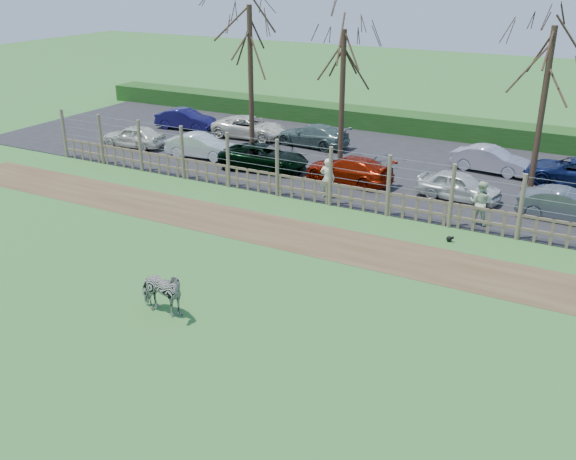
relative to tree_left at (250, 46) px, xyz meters
The scene contains 23 objects.
ground 15.17m from the tree_left, 62.53° to the right, with size 120.00×120.00×0.00m, color #549844.
dirt_strip 11.74m from the tree_left, 50.91° to the right, with size 34.00×2.80×0.01m, color brown.
asphalt 8.81m from the tree_left, 17.10° to the left, with size 44.00×13.00×0.04m, color #232326.
hedge 12.20m from the tree_left, 54.16° to the left, with size 46.00×2.00×1.10m, color #1E4716.
fence 9.25m from the tree_left, 34.70° to the right, with size 30.16×0.16×2.50m.
tree_left is the anchor object (origin of this frame).
tree_mid 4.67m from the tree_left, 12.53° to the left, with size 4.80×4.80×6.83m.
tree_right 13.59m from the tree_left, ahead, with size 4.80×4.80×7.35m.
zebra 16.83m from the tree_left, 67.89° to the right, with size 0.75×1.66×1.40m, color gray.
visitor_a 8.55m from the tree_left, 32.14° to the right, with size 0.63×0.41×1.72m, color #DCEEBB.
visitor_b 13.81m from the tree_left, 16.76° to the right, with size 0.84×0.65×1.72m, color beige.
crow 14.36m from the tree_left, 26.20° to the right, with size 0.28×0.21×0.23m.
car_0 8.44m from the tree_left, 168.24° to the right, with size 1.42×3.52×1.20m, color silver.
car_1 5.63m from the tree_left, 149.72° to the right, with size 1.27×3.64×1.20m, color silver.
car_2 5.47m from the tree_left, 44.25° to the right, with size 1.99×4.32×1.20m, color black.
car_3 7.94m from the tree_left, 13.41° to the right, with size 1.68×4.13×1.20m, color maroon.
car_4 12.18m from the tree_left, ahead, with size 1.42×3.52×1.20m, color silver.
car_5 16.19m from the tree_left, ahead, with size 1.27×3.64×1.20m, color #525B61.
car_7 8.92m from the tree_left, 154.07° to the left, with size 1.27×3.64×1.20m, color #16144A.
car_8 6.37m from the tree_left, 123.44° to the left, with size 1.99×4.32×1.20m, color silver.
car_9 6.27m from the tree_left, 62.23° to the left, with size 1.68×4.13×1.20m, color #506961.
car_11 12.82m from the tree_left, 15.93° to the left, with size 1.27×3.64×1.20m, color #B1AEBB.
car_12 16.14m from the tree_left, 11.75° to the left, with size 1.99×4.32×1.20m, color #121F4F.
Camera 1 is at (10.37, -14.82, 9.33)m, focal length 40.00 mm.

